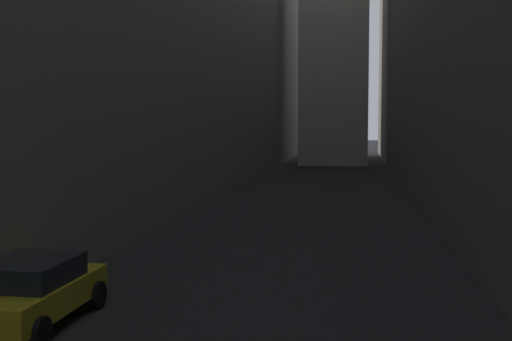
# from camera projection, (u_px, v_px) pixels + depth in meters

# --- Properties ---
(ground_plane) EXTENTS (264.00, 264.00, 0.00)m
(ground_plane) POSITION_uv_depth(u_px,v_px,m) (319.00, 191.00, 41.06)
(ground_plane) COLOR black
(parked_car_left_third) EXTENTS (2.02, 4.03, 1.38)m
(parked_car_left_third) POSITION_uv_depth(u_px,v_px,m) (29.00, 290.00, 13.53)
(parked_car_left_third) COLOR #A59919
(parked_car_left_third) RESTS_ON ground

